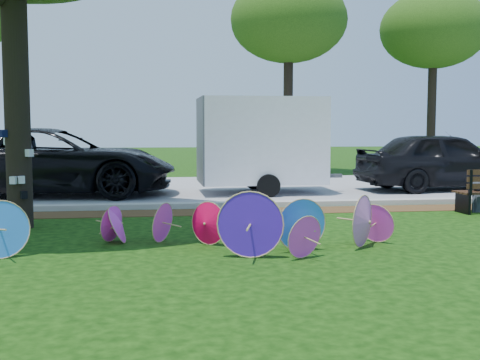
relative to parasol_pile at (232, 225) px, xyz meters
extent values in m
plane|color=black|center=(-0.19, -0.58, -0.37)|extent=(90.00, 90.00, 0.00)
cube|color=#472D16|center=(-0.19, 3.92, -0.37)|extent=(90.00, 1.00, 0.01)
cube|color=#B7B5AD|center=(-0.19, 4.62, -0.31)|extent=(90.00, 0.30, 0.12)
cube|color=gray|center=(-0.19, 8.77, -0.37)|extent=(90.00, 8.00, 0.01)
cylinder|color=black|center=(-3.52, 2.42, 2.27)|extent=(0.44, 0.44, 5.29)
cone|color=#FF3ED1|center=(2.30, 0.27, -0.06)|extent=(0.58, 0.57, 0.63)
cone|color=#CF67B3|center=(1.03, 0.05, -0.03)|extent=(0.75, 0.72, 0.68)
cone|color=#D9033A|center=(-0.35, 0.38, -0.04)|extent=(0.57, 0.56, 0.67)
cone|color=#FF3ED1|center=(-1.77, 0.84, -0.08)|extent=(0.42, 0.57, 0.59)
cone|color=#FF3ED1|center=(-1.04, 0.71, -0.05)|extent=(0.47, 0.64, 0.64)
cone|color=#2A7FEC|center=(0.96, -0.23, 0.02)|extent=(0.80, 0.34, 0.79)
cone|color=#CF67B3|center=(0.41, 0.55, -0.07)|extent=(0.54, 0.48, 0.61)
cone|color=#CF67B3|center=(1.99, -0.12, 0.02)|extent=(0.61, 0.70, 0.80)
cone|color=#FF3ED1|center=(0.88, -0.70, -0.07)|extent=(0.63, 0.47, 0.62)
cone|color=#4319BA|center=(0.19, -0.53, 0.09)|extent=(0.94, 0.36, 0.93)
cone|color=#FF3ED1|center=(-1.67, 0.75, -0.07)|extent=(0.38, 0.63, 0.58)
imported|color=black|center=(-3.80, 7.60, 0.51)|extent=(6.52, 3.36, 1.76)
imported|color=black|center=(6.95, 7.53, 0.46)|extent=(5.06, 2.46, 1.66)
cube|color=white|center=(1.68, 7.39, 1.06)|extent=(3.29, 2.12, 2.88)
imported|color=#333A46|center=(5.64, 3.20, 0.29)|extent=(0.55, 0.44, 1.32)
cylinder|color=black|center=(3.83, 13.94, 2.13)|extent=(0.36, 0.36, 5.00)
ellipsoid|color=#1B3D0D|center=(3.83, 13.94, 5.43)|extent=(4.40, 4.40, 3.20)
cylinder|color=black|center=(10.22, 15.27, 2.13)|extent=(0.36, 0.36, 5.00)
ellipsoid|color=#1B3D0D|center=(10.22, 15.27, 5.43)|extent=(4.40, 4.40, 3.20)
camera|label=1|loc=(-1.04, -8.63, 1.43)|focal=45.00mm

